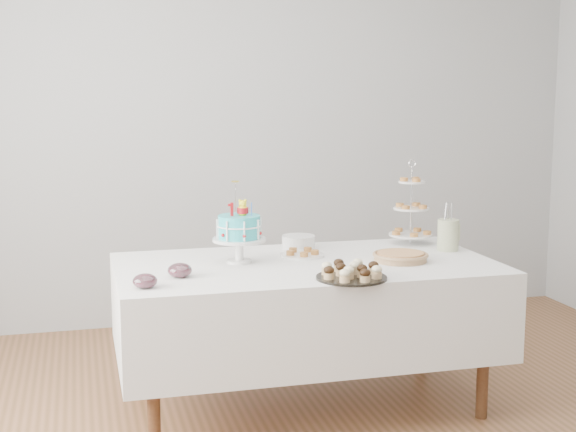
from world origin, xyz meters
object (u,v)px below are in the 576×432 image
object	(u,v)px
birthday_cake	(239,241)
jam_bowl_a	(145,281)
plate_stack	(298,242)
cupcake_tray	(351,271)
jam_bowl_b	(180,270)
utensil_pitcher	(448,234)
pastry_plate	(302,253)
pie	(400,256)
tiered_stand	(411,209)
table	(306,306)

from	to	relation	value
birthday_cake	jam_bowl_a	bearing A→B (deg)	-143.05
plate_stack	cupcake_tray	bearing A→B (deg)	-86.78
plate_stack	jam_bowl_b	bearing A→B (deg)	-143.73
plate_stack	utensil_pitcher	distance (m)	0.82
jam_bowl_b	utensil_pitcher	world-z (taller)	utensil_pitcher
pastry_plate	jam_bowl_a	size ratio (longest dim) A/B	2.14
pie	plate_stack	bearing A→B (deg)	132.01
pie	plate_stack	xyz separation A→B (m)	(-0.42, 0.46, 0.01)
cupcake_tray	utensil_pitcher	xyz separation A→B (m)	(0.73, 0.50, 0.06)
birthday_cake	jam_bowl_b	distance (m)	0.42
cupcake_tray	pastry_plate	distance (m)	0.56
birthday_cake	cupcake_tray	world-z (taller)	birthday_cake
pastry_plate	jam_bowl_a	bearing A→B (deg)	-150.51
birthday_cake	plate_stack	distance (m)	0.49
cupcake_tray	jam_bowl_a	distance (m)	0.95
birthday_cake	jam_bowl_b	xyz separation A→B (m)	(-0.33, -0.24, -0.08)
cupcake_tray	plate_stack	world-z (taller)	cupcake_tray
cupcake_tray	pie	size ratio (longest dim) A/B	1.16
birthday_cake	utensil_pitcher	distance (m)	1.17
plate_stack	jam_bowl_b	size ratio (longest dim) A/B	1.60
birthday_cake	pie	bearing A→B (deg)	-13.90
birthday_cake	pie	distance (m)	0.83
plate_stack	jam_bowl_a	bearing A→B (deg)	-142.12
jam_bowl_b	birthday_cake	bearing A→B (deg)	35.96
birthday_cake	tiered_stand	world-z (taller)	tiered_stand
utensil_pitcher	table	bearing A→B (deg)	-161.24
pie	jam_bowl_b	bearing A→B (deg)	-176.46
table	pie	world-z (taller)	pie
jam_bowl_b	jam_bowl_a	bearing A→B (deg)	-136.15
utensil_pitcher	jam_bowl_a	bearing A→B (deg)	-153.86
table	pastry_plate	size ratio (longest dim) A/B	8.14
table	birthday_cake	size ratio (longest dim) A/B	4.60
pastry_plate	utensil_pitcher	xyz separation A→B (m)	(0.82, -0.05, 0.08)
table	cupcake_tray	bearing A→B (deg)	-75.08
table	birthday_cake	bearing A→B (deg)	166.19
plate_stack	pastry_plate	world-z (taller)	plate_stack
cupcake_tray	pastry_plate	size ratio (longest dim) A/B	1.41
jam_bowl_a	tiered_stand	bearing A→B (deg)	23.11
pie	utensil_pitcher	bearing A→B (deg)	28.45
cupcake_tray	utensil_pitcher	world-z (taller)	utensil_pitcher
cupcake_tray	pastry_plate	xyz separation A→B (m)	(-0.08, 0.56, -0.02)
pastry_plate	jam_bowl_a	xyz separation A→B (m)	(-0.86, -0.49, 0.02)
tiered_stand	pastry_plate	world-z (taller)	tiered_stand
jam_bowl_b	utensil_pitcher	xyz separation A→B (m)	(1.50, 0.27, 0.06)
table	tiered_stand	size ratio (longest dim) A/B	3.96
cupcake_tray	jam_bowl_a	xyz separation A→B (m)	(-0.95, 0.07, -0.01)
cupcake_tray	jam_bowl_b	world-z (taller)	cupcake_tray
pie	plate_stack	distance (m)	0.62
pastry_plate	pie	bearing A→B (deg)	-28.51
tiered_stand	table	bearing A→B (deg)	-155.00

